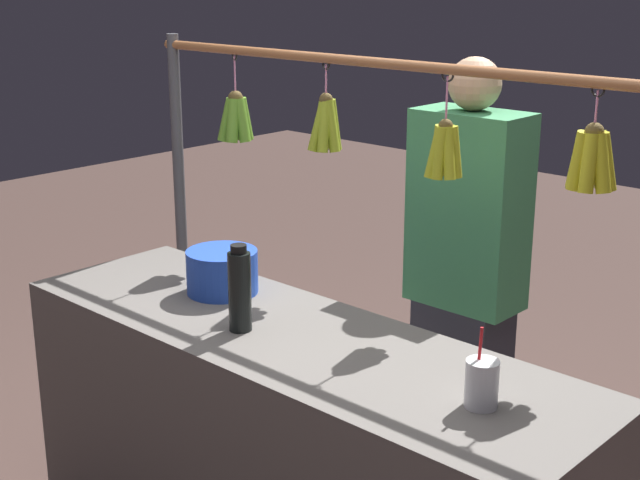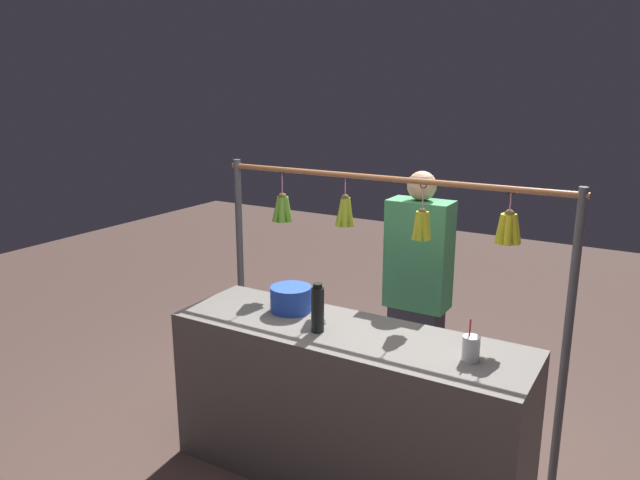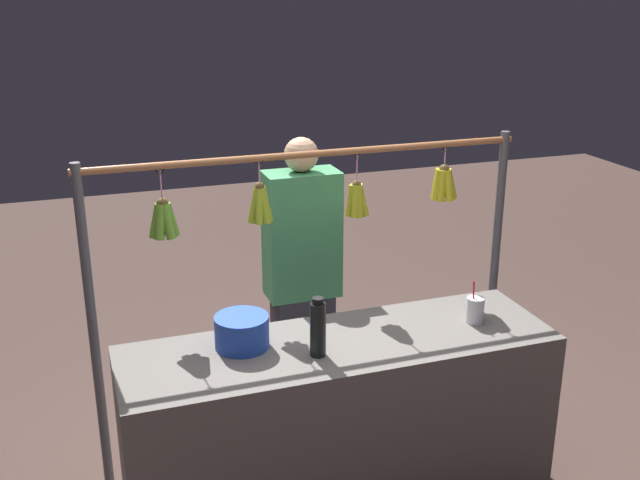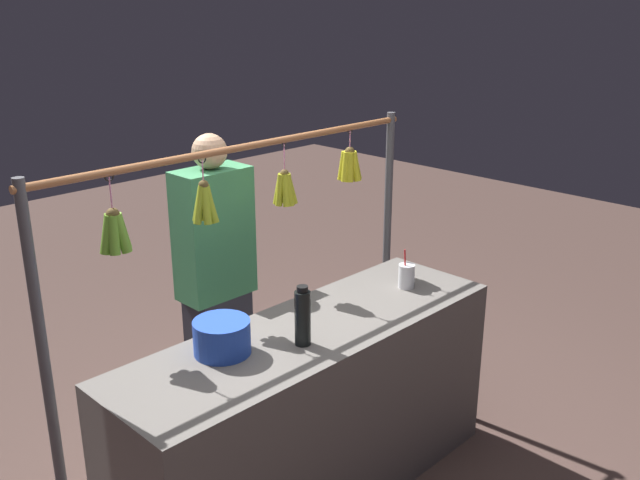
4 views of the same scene
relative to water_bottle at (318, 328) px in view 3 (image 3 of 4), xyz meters
name	(u,v)px [view 3 (image 3 of 4)]	position (x,y,z in m)	size (l,w,h in m)	color
market_counter	(339,428)	(-0.13, -0.08, -0.57)	(1.93, 0.59, 0.88)	#66605B
display_rack	(310,245)	(-0.13, -0.49, 0.19)	(2.10, 0.13, 1.67)	#4C4C51
water_bottle	(318,328)	(0.00, 0.00, 0.00)	(0.07, 0.07, 0.26)	black
blue_bucket	(242,332)	(0.28, -0.18, -0.05)	(0.24, 0.24, 0.14)	blue
drink_cup	(475,310)	(-0.79, -0.07, -0.06)	(0.08, 0.08, 0.20)	silver
vendor_person	(302,289)	(-0.21, -0.87, -0.20)	(0.39, 0.21, 1.63)	#2D2D38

